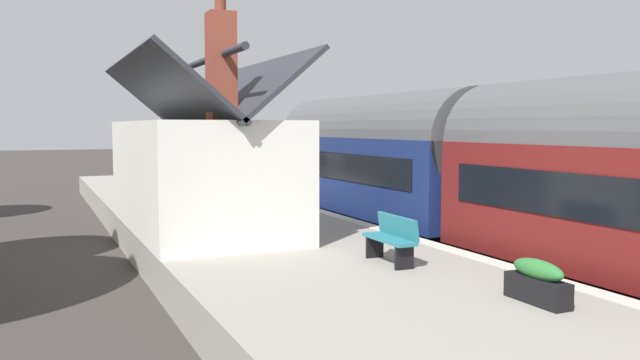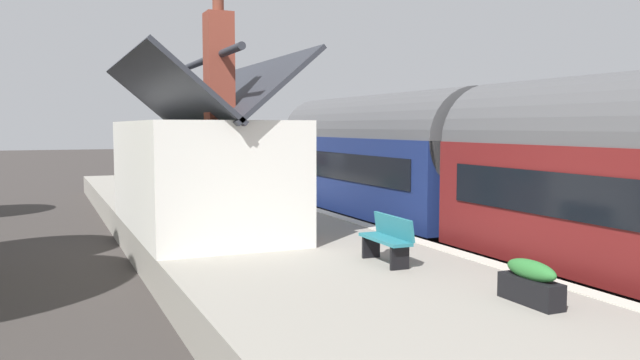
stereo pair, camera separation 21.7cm
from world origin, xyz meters
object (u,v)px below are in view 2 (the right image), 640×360
train (473,173)px  bench_platform_end (388,238)px  planter_edge_near (197,178)px  station_building (199,169)px  lamp_post_platform (216,131)px  planter_under_sign (167,192)px  bench_mid_platform (208,178)px  station_sign_board (256,164)px  planter_edge_far (531,283)px

train → bench_platform_end: train is taller
train → planter_edge_near: 14.36m
station_building → lamp_post_platform: size_ratio=2.36×
bench_platform_end → planter_under_sign: 11.90m
station_building → lamp_post_platform: bearing=-16.2°
train → station_building: station_building is taller
bench_platform_end → station_building: bearing=22.4°
train → bench_mid_platform: size_ratio=13.88×
station_sign_board → planter_under_sign: bearing=87.1°
planter_edge_far → planter_edge_near: size_ratio=1.35×
train → planter_under_sign: 10.87m
planter_edge_far → bench_platform_end: bearing=9.3°
bench_platform_end → bench_mid_platform: bearing=-0.8°
bench_platform_end → planter_edge_far: bearing=-170.7°
station_building → bench_mid_platform: 9.70m
station_sign_board → planter_edge_far: bearing=177.5°
train → bench_platform_end: size_ratio=13.93×
lamp_post_platform → station_sign_board: size_ratio=2.08×
planter_under_sign → station_sign_board: 3.24m
planter_under_sign → planter_edge_near: bearing=-23.9°
train → bench_mid_platform: train is taller
planter_under_sign → station_building: bearing=177.0°
bench_platform_end → planter_edge_near: bearing=-0.5°
bench_platform_end → planter_edge_near: 16.43m
train → planter_edge_far: bearing=150.2°
bench_mid_platform → planter_edge_far: bench_mid_platform is taller
planter_edge_far → planter_edge_near: bearing=1.1°
planter_under_sign → lamp_post_platform: size_ratio=0.33×
planter_edge_near → station_sign_board: (-4.85, -1.03, 0.81)m
train → station_sign_board: size_ratio=12.50×
bench_mid_platform → planter_under_sign: bench_mid_platform is taller
bench_mid_platform → lamp_post_platform: (2.97, -1.12, 1.84)m
bench_platform_end → bench_mid_platform: 14.80m
station_building → planter_edge_near: station_building is taller
planter_under_sign → station_sign_board: station_sign_board is taller
station_building → station_sign_board: station_building is taller
station_sign_board → bench_platform_end: bearing=174.2°
train → station_building: 6.74m
lamp_post_platform → station_building: bearing=163.8°
bench_mid_platform → planter_edge_near: (1.63, 0.06, -0.10)m
planter_under_sign → planter_edge_far: planter_edge_far is taller
train → lamp_post_platform: (15.18, 2.52, 0.91)m
train → lamp_post_platform: bearing=9.4°
lamp_post_platform → planter_edge_far: bearing=177.8°
station_building → lamp_post_platform: (12.30, -3.58, 0.84)m
train → lamp_post_platform: train is taller
planter_edge_near → station_sign_board: station_sign_board is taller
lamp_post_platform → station_sign_board: (-6.18, 0.14, -1.13)m
bench_mid_platform → lamp_post_platform: size_ratio=0.43×
bench_mid_platform → planter_edge_near: 1.63m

